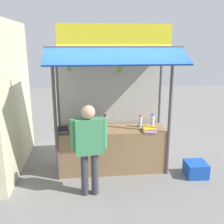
{
  "coord_description": "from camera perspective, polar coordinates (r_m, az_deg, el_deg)",
  "views": [
    {
      "loc": [
        -0.52,
        -4.84,
        2.53
      ],
      "look_at": [
        0.0,
        0.0,
        1.21
      ],
      "focal_mm": 41.51,
      "sensor_mm": 36.0,
      "label": 1
    }
  ],
  "objects": [
    {
      "name": "ground_plane",
      "position": [
        5.49,
        0.0,
        -12.35
      ],
      "size": [
        20.0,
        20.0,
        0.0
      ],
      "primitive_type": "plane",
      "color": "slate"
    },
    {
      "name": "stall_counter",
      "position": [
        5.3,
        0.0,
        -8.2
      ],
      "size": [
        2.11,
        0.63,
        0.86
      ],
      "primitive_type": "cube",
      "color": "olive",
      "rests_on": "ground"
    },
    {
      "name": "stall_structure",
      "position": [
        5.02,
        -0.1,
        5.43
      ],
      "size": [
        2.31,
        1.44,
        2.82
      ],
      "color": "#4C4742",
      "rests_on": "ground"
    },
    {
      "name": "water_bottle_center",
      "position": [
        5.27,
        6.25,
        -2.06
      ],
      "size": [
        0.07,
        0.07,
        0.25
      ],
      "color": "silver",
      "rests_on": "stall_counter"
    },
    {
      "name": "water_bottle_mid_left",
      "position": [
        5.22,
        -5.26,
        -2.21
      ],
      "size": [
        0.07,
        0.07,
        0.25
      ],
      "color": "silver",
      "rests_on": "stall_counter"
    },
    {
      "name": "water_bottle_front_left",
      "position": [
        5.18,
        -1.55,
        -2.12
      ],
      "size": [
        0.08,
        0.08,
        0.28
      ],
      "color": "silver",
      "rests_on": "stall_counter"
    },
    {
      "name": "water_bottle_far_left",
      "position": [
        5.28,
        8.87,
        -1.97
      ],
      "size": [
        0.08,
        0.08,
        0.28
      ],
      "color": "silver",
      "rests_on": "stall_counter"
    },
    {
      "name": "magazine_stack_front_right",
      "position": [
        5.04,
        -11.06,
        -3.93
      ],
      "size": [
        0.26,
        0.28,
        0.09
      ],
      "color": "red",
      "rests_on": "stall_counter"
    },
    {
      "name": "magazine_stack_left",
      "position": [
        4.92,
        -3.02,
        -4.35
      ],
      "size": [
        0.27,
        0.29,
        0.05
      ],
      "color": "purple",
      "rests_on": "stall_counter"
    },
    {
      "name": "magazine_stack_back_left",
      "position": [
        5.07,
        8.19,
        -3.8
      ],
      "size": [
        0.27,
        0.28,
        0.07
      ],
      "color": "white",
      "rests_on": "stall_counter"
    },
    {
      "name": "banana_bunch_rightmost",
      "position": [
        4.45,
        -9.46,
        9.65
      ],
      "size": [
        0.09,
        0.09,
        0.29
      ],
      "color": "#332D23"
    },
    {
      "name": "banana_bunch_inner_right",
      "position": [
        4.49,
        1.68,
        9.53
      ],
      "size": [
        0.11,
        0.12,
        0.33
      ],
      "color": "#332D23"
    },
    {
      "name": "vendor_person",
      "position": [
        4.27,
        -5.1,
        -6.7
      ],
      "size": [
        0.6,
        0.24,
        1.58
      ],
      "rotation": [
        0.0,
        0.0,
        3.26
      ],
      "color": "#383842",
      "rests_on": "ground"
    },
    {
      "name": "plastic_crate",
      "position": [
        5.41,
        17.97,
        -11.87
      ],
      "size": [
        0.42,
        0.42,
        0.28
      ],
      "primitive_type": "cube",
      "rotation": [
        0.0,
        0.0,
        -0.04
      ],
      "color": "#194CB2",
      "rests_on": "ground"
    },
    {
      "name": "neighbour_wall",
      "position": [
        5.44,
        -21.13,
        2.8
      ],
      "size": [
        0.2,
        2.4,
        2.93
      ],
      "primitive_type": "cube",
      "color": "beige",
      "rests_on": "ground"
    }
  ]
}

